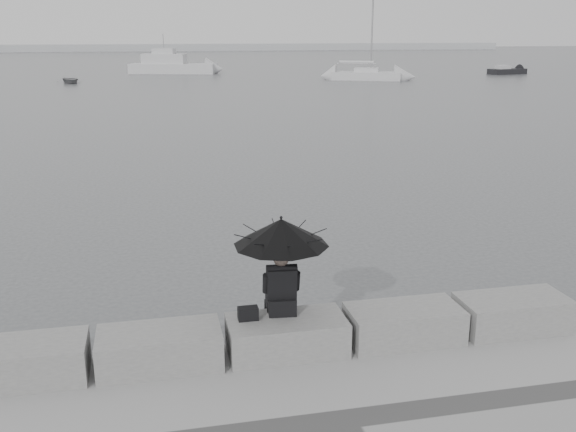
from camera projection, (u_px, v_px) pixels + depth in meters
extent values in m
plane|color=#45474A|center=(280.00, 369.00, 9.36)|extent=(360.00, 360.00, 0.00)
cube|color=slate|center=(22.00, 362.00, 8.03)|extent=(1.60, 0.80, 0.50)
cube|color=slate|center=(160.00, 349.00, 8.38)|extent=(1.60, 0.80, 0.50)
cube|color=slate|center=(287.00, 336.00, 8.73)|extent=(1.60, 0.80, 0.50)
cube|color=slate|center=(404.00, 324.00, 9.08)|extent=(1.60, 0.80, 0.50)
cube|color=slate|center=(512.00, 313.00, 9.43)|extent=(1.60, 0.80, 0.50)
sphere|color=#726056|center=(281.00, 259.00, 8.66)|extent=(0.21, 0.21, 0.21)
cylinder|color=black|center=(281.00, 254.00, 8.63)|extent=(0.02, 0.02, 1.00)
cone|color=black|center=(281.00, 232.00, 8.54)|extent=(1.29, 1.29, 0.37)
sphere|color=black|center=(281.00, 217.00, 8.49)|extent=(0.04, 0.04, 0.04)
cube|color=black|center=(248.00, 313.00, 8.63)|extent=(0.27, 0.16, 0.18)
cube|color=#ADB0B3|center=(150.00, 48.00, 154.57)|extent=(180.00, 6.00, 1.60)
cube|color=#B9B9BB|center=(366.00, 76.00, 63.92)|extent=(7.16, 4.74, 0.90)
cube|color=#B9B9BB|center=(366.00, 70.00, 63.75)|extent=(2.79, 2.36, 0.50)
cylinder|color=gray|center=(368.00, 9.00, 62.12)|extent=(0.16, 0.16, 12.00)
cylinder|color=gray|center=(367.00, 64.00, 63.57)|extent=(3.56, 1.51, 0.10)
cube|color=#B9B9BB|center=(173.00, 69.00, 73.73)|extent=(10.14, 5.42, 1.20)
cube|color=#B9B9BB|center=(173.00, 59.00, 73.43)|extent=(5.29, 3.48, 1.20)
cube|color=#B9B9BB|center=(172.00, 51.00, 73.18)|extent=(2.79, 2.22, 0.60)
cylinder|color=gray|center=(172.00, 41.00, 72.87)|extent=(0.08, 0.08, 1.60)
cube|color=black|center=(507.00, 72.00, 72.60)|extent=(4.68, 2.47, 0.70)
cube|color=#B9B9BB|center=(507.00, 67.00, 72.46)|extent=(1.55, 1.45, 0.50)
imported|color=gray|center=(70.00, 80.00, 60.09)|extent=(3.41, 2.13, 0.54)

